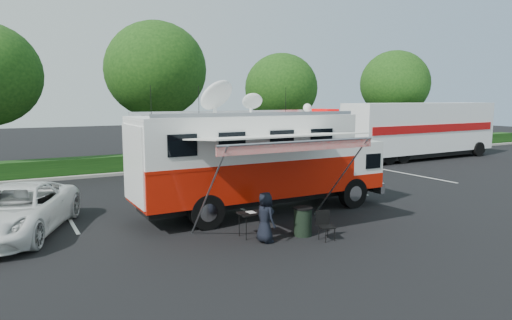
{
  "coord_description": "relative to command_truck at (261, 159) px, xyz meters",
  "views": [
    {
      "loc": [
        -8.36,
        -14.52,
        4.21
      ],
      "look_at": [
        0.0,
        0.5,
        1.9
      ],
      "focal_mm": 32.0,
      "sensor_mm": 36.0,
      "label": 1
    }
  ],
  "objects": [
    {
      "name": "command_truck",
      "position": [
        0.0,
        0.0,
        0.0
      ],
      "size": [
        9.69,
        2.67,
        4.65
      ],
      "color": "black",
      "rests_on": "ground_plane"
    },
    {
      "name": "white_suv",
      "position": [
        -8.1,
        1.13,
        -1.99
      ],
      "size": [
        4.6,
        6.15,
        1.55
      ],
      "primitive_type": "imported",
      "rotation": [
        0.0,
        0.0,
        -0.41
      ],
      "color": "silver",
      "rests_on": "ground_plane"
    },
    {
      "name": "folding_chair",
      "position": [
        0.01,
        -3.89,
        -1.47
      ],
      "size": [
        0.53,
        0.56,
        0.88
      ],
      "color": "black",
      "rests_on": "ground_plane"
    },
    {
      "name": "awning",
      "position": [
        -0.87,
        -2.77,
        1.01
      ],
      "size": [
        5.29,
        2.73,
        3.19
      ],
      "color": "white",
      "rests_on": "ground_plane"
    },
    {
      "name": "folding_table",
      "position": [
        -1.72,
        -2.57,
        -1.28
      ],
      "size": [
        0.92,
        0.66,
        0.76
      ],
      "color": "black",
      "rests_on": "ground_plane"
    },
    {
      "name": "semi_trailer",
      "position": [
        17.49,
        7.83,
        0.08
      ],
      "size": [
        12.81,
        3.08,
        3.92
      ],
      "color": "white",
      "rests_on": "ground_plane"
    },
    {
      "name": "back_border",
      "position": [
        1.23,
        12.9,
        3.01
      ],
      "size": [
        60.0,
        6.14,
        8.87
      ],
      "color": "#9E998E",
      "rests_on": "ground_plane"
    },
    {
      "name": "person",
      "position": [
        -1.68,
        -3.24,
        -1.99
      ],
      "size": [
        0.56,
        0.78,
        1.5
      ],
      "primitive_type": "imported",
      "rotation": [
        0.0,
        0.0,
        1.69
      ],
      "color": "black",
      "rests_on": "ground_plane"
    },
    {
      "name": "stall_lines",
      "position": [
        -0.42,
        3.0,
        -1.99
      ],
      "size": [
        24.12,
        5.5,
        0.01
      ],
      "color": "silver",
      "rests_on": "ground_plane"
    },
    {
      "name": "ground_plane",
      "position": [
        0.08,
        0.0,
        -1.99
      ],
      "size": [
        120.0,
        120.0,
        0.0
      ],
      "primitive_type": "plane",
      "color": "black",
      "rests_on": "ground"
    },
    {
      "name": "trash_bin",
      "position": [
        -0.34,
        -3.24,
        -1.54
      ],
      "size": [
        0.6,
        0.6,
        0.9
      ],
      "color": "black",
      "rests_on": "ground_plane"
    }
  ]
}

